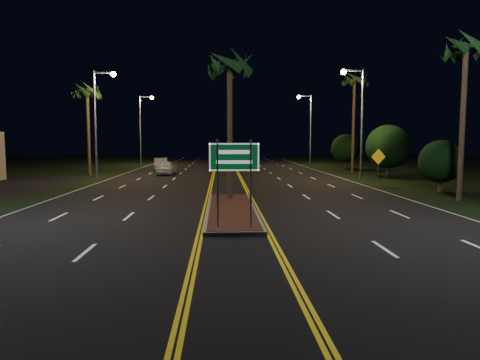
{
  "coord_description": "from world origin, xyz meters",
  "views": [
    {
      "loc": [
        -0.47,
        -12.56,
        3.32
      ],
      "look_at": [
        0.2,
        2.47,
        1.9
      ],
      "focal_mm": 32.0,
      "sensor_mm": 36.0,
      "label": 1
    }
  ],
  "objects": [
    {
      "name": "palm_median",
      "position": [
        0.0,
        10.5,
        7.28
      ],
      "size": [
        2.4,
        2.4,
        8.3
      ],
      "color": "#382819",
      "rests_on": "ground"
    },
    {
      "name": "car_near",
      "position": [
        -5.7,
        28.7,
        0.75
      ],
      "size": [
        2.32,
        4.65,
        1.5
      ],
      "primitive_type": "imported",
      "rotation": [
        0.0,
        0.0,
        -0.09
      ],
      "color": "silver",
      "rests_on": "ground"
    },
    {
      "name": "highway_sign",
      "position": [
        0.0,
        2.8,
        2.4
      ],
      "size": [
        1.8,
        0.08,
        3.2
      ],
      "color": "gray",
      "rests_on": "ground"
    },
    {
      "name": "palm_left_far",
      "position": [
        -12.8,
        28.0,
        7.75
      ],
      "size": [
        2.4,
        2.4,
        8.8
      ],
      "color": "#382819",
      "rests_on": "ground"
    },
    {
      "name": "streetlight_right_mid",
      "position": [
        10.61,
        22.0,
        5.66
      ],
      "size": [
        1.91,
        0.44,
        9.0
      ],
      "color": "gray",
      "rests_on": "ground"
    },
    {
      "name": "streetlight_left_mid",
      "position": [
        -10.61,
        24.0,
        5.66
      ],
      "size": [
        1.91,
        0.44,
        9.0
      ],
      "color": "gray",
      "rests_on": "ground"
    },
    {
      "name": "palm_right_near",
      "position": [
        12.5,
        10.0,
        8.21
      ],
      "size": [
        2.4,
        2.4,
        9.3
      ],
      "color": "#382819",
      "rests_on": "ground"
    },
    {
      "name": "shrub_near",
      "position": [
        13.5,
        14.0,
        1.95
      ],
      "size": [
        2.7,
        2.7,
        3.3
      ],
      "color": "#382819",
      "rests_on": "ground"
    },
    {
      "name": "median_island",
      "position": [
        0.0,
        7.0,
        0.08
      ],
      "size": [
        2.25,
        10.25,
        0.17
      ],
      "color": "gray",
      "rests_on": "ground"
    },
    {
      "name": "shrub_far",
      "position": [
        13.8,
        36.0,
        2.34
      ],
      "size": [
        3.24,
        3.24,
        3.96
      ],
      "color": "#382819",
      "rests_on": "ground"
    },
    {
      "name": "warning_sign",
      "position": [
        10.8,
        17.6,
        1.75
      ],
      "size": [
        1.1,
        0.24,
        2.67
      ],
      "rotation": [
        0.0,
        0.0,
        0.19
      ],
      "color": "gray",
      "rests_on": "ground"
    },
    {
      "name": "streetlight_left_far",
      "position": [
        -10.61,
        44.0,
        5.66
      ],
      "size": [
        1.91,
        0.44,
        9.0
      ],
      "color": "gray",
      "rests_on": "ground"
    },
    {
      "name": "car_far",
      "position": [
        -7.13,
        34.91,
        0.78
      ],
      "size": [
        2.61,
        4.88,
        1.55
      ],
      "primitive_type": "imported",
      "rotation": [
        0.0,
        0.0,
        0.14
      ],
      "color": "silver",
      "rests_on": "ground"
    },
    {
      "name": "ground",
      "position": [
        0.0,
        0.0,
        0.0
      ],
      "size": [
        120.0,
        120.0,
        0.0
      ],
      "primitive_type": "plane",
      "color": "black",
      "rests_on": "ground"
    },
    {
      "name": "shrub_mid",
      "position": [
        14.0,
        24.0,
        2.73
      ],
      "size": [
        3.78,
        3.78,
        4.62
      ],
      "color": "#382819",
      "rests_on": "ground"
    },
    {
      "name": "streetlight_right_far",
      "position": [
        10.61,
        42.0,
        5.66
      ],
      "size": [
        1.91,
        0.44,
        9.0
      ],
      "color": "gray",
      "rests_on": "ground"
    },
    {
      "name": "palm_right_far",
      "position": [
        12.8,
        30.0,
        9.14
      ],
      "size": [
        2.4,
        2.4,
        10.3
      ],
      "color": "#382819",
      "rests_on": "ground"
    }
  ]
}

